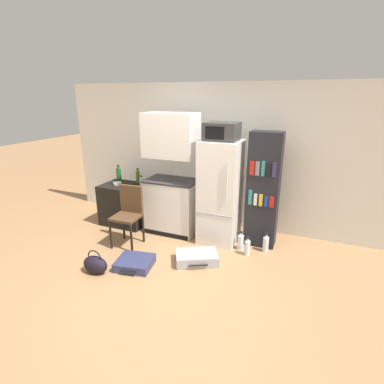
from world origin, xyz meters
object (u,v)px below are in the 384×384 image
at_px(suitcase_small_flat, 197,258).
at_px(handbag, 95,264).
at_px(microwave, 222,131).
at_px(refrigerator, 220,193).
at_px(water_bottle_front, 266,244).
at_px(kitchen_hutch, 172,179).
at_px(suitcase_large_flat, 135,263).
at_px(water_bottle_back, 247,248).
at_px(side_table, 125,204).
at_px(bottle_clear_short, 142,182).
at_px(water_bottle_middle, 241,242).
at_px(bottle_olive_oil, 138,177).
at_px(bottle_green_tall, 119,174).
at_px(bowl, 117,183).
at_px(chair, 129,210).
at_px(bookshelf, 263,190).

height_order(suitcase_small_flat, handbag, handbag).
xyz_separation_m(microwave, suitcase_small_flat, (-0.07, -0.79, -1.69)).
bearing_deg(refrigerator, water_bottle_front, -6.87).
height_order(kitchen_hutch, water_bottle_front, kitchen_hutch).
bearing_deg(suitcase_large_flat, water_bottle_back, 23.41).
bearing_deg(side_table, refrigerator, 0.28).
distance_m(suitcase_large_flat, water_bottle_back, 1.64).
bearing_deg(water_bottle_back, bottle_clear_short, 169.44).
bearing_deg(water_bottle_middle, refrigerator, 157.14).
distance_m(bottle_olive_oil, water_bottle_back, 2.36).
xyz_separation_m(suitcase_large_flat, handbag, (-0.40, -0.33, 0.07)).
xyz_separation_m(kitchen_hutch, refrigerator, (0.86, -0.02, -0.12)).
bearing_deg(suitcase_large_flat, bottle_green_tall, 120.11).
xyz_separation_m(bottle_olive_oil, bowl, (-0.27, -0.26, -0.09)).
relative_size(side_table, refrigerator, 0.49).
bearing_deg(handbag, kitchen_hutch, 77.07).
bearing_deg(side_table, bottle_olive_oil, 55.34).
distance_m(side_table, water_bottle_back, 2.37).
bearing_deg(chair, suitcase_large_flat, -55.05).
bearing_deg(refrigerator, kitchen_hutch, 178.41).
bearing_deg(bottle_olive_oil, side_table, -124.66).
relative_size(suitcase_large_flat, suitcase_small_flat, 0.79).
relative_size(suitcase_large_flat, handbag, 1.52).
height_order(microwave, handbag, microwave).
bearing_deg(handbag, water_bottle_front, 36.30).
xyz_separation_m(suitcase_small_flat, handbag, (-1.14, -0.77, 0.05)).
bearing_deg(bottle_green_tall, suitcase_small_flat, -26.47).
bearing_deg(side_table, water_bottle_front, -1.88).
xyz_separation_m(bottle_olive_oil, handbag, (0.42, -1.77, -0.72)).
distance_m(kitchen_hutch, bottle_green_tall, 1.21).
height_order(bottle_clear_short, bottle_green_tall, bottle_green_tall).
xyz_separation_m(bottle_clear_short, bowl, (-0.44, -0.11, -0.06)).
height_order(kitchen_hutch, handbag, kitchen_hutch).
bearing_deg(bottle_clear_short, handbag, -81.06).
height_order(bottle_green_tall, handbag, bottle_green_tall).
bearing_deg(water_bottle_front, bottle_olive_oil, 172.65).
xyz_separation_m(chair, suitcase_small_flat, (1.20, -0.14, -0.49)).
bearing_deg(bowl, microwave, 1.15).
bearing_deg(bottle_olive_oil, bowl, -136.76).
bearing_deg(suitcase_large_flat, bowl, 122.02).
distance_m(bookshelf, water_bottle_front, 0.81).
bearing_deg(water_bottle_middle, handbag, -139.50).
bearing_deg(side_table, water_bottle_back, -7.29).
bearing_deg(handbag, water_bottle_middle, 40.50).
relative_size(side_table, bottle_clear_short, 4.37).
bearing_deg(bottle_green_tall, water_bottle_front, -5.83).
bearing_deg(bottle_green_tall, bottle_clear_short, -12.50).
relative_size(bowl, water_bottle_middle, 0.51).
bearing_deg(bookshelf, refrigerator, -167.48).
bearing_deg(bookshelf, suitcase_small_flat, -127.37).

